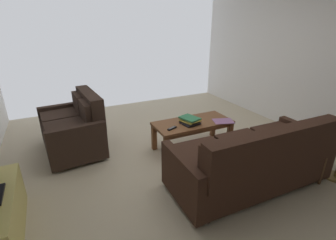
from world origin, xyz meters
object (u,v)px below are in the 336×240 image
object	(u,v)px
loveseat_near	(75,127)
book_stack	(190,120)
sofa_main	(254,159)
coffee_table	(193,126)
tv_remote	(172,128)
loose_magazine	(223,121)
end_table	(323,142)

from	to	relation	value
loveseat_near	book_stack	world-z (taller)	loveseat_near
sofa_main	coffee_table	size ratio (longest dim) A/B	1.64
coffee_table	tv_remote	bearing A→B (deg)	14.16
coffee_table	tv_remote	size ratio (longest dim) A/B	7.30
loose_magazine	book_stack	bearing A→B (deg)	92.59
end_table	loveseat_near	bearing A→B (deg)	-36.41
end_table	book_stack	bearing A→B (deg)	-46.39
sofa_main	loveseat_near	world-z (taller)	loveseat_near
coffee_table	tv_remote	distance (m)	0.43
end_table	loose_magazine	xyz separation A→B (m)	(0.70, -1.12, 0.00)
loveseat_near	book_stack	xyz separation A→B (m)	(-1.57, 0.78, 0.12)
loveseat_near	end_table	size ratio (longest dim) A/B	2.18
loveseat_near	coffee_table	xyz separation A→B (m)	(-1.65, 0.74, 0.00)
coffee_table	end_table	distance (m)	1.73
tv_remote	coffee_table	bearing A→B (deg)	-165.84
loveseat_near	coffee_table	world-z (taller)	loveseat_near
tv_remote	loose_magazine	distance (m)	0.84
loveseat_near	loose_magazine	world-z (taller)	loveseat_near
book_stack	loose_magazine	distance (m)	0.53
tv_remote	book_stack	bearing A→B (deg)	-169.80
coffee_table	loveseat_near	bearing A→B (deg)	-24.10
book_stack	loose_magazine	xyz separation A→B (m)	(-0.51, 0.15, -0.05)
end_table	tv_remote	world-z (taller)	end_table
coffee_table	end_table	size ratio (longest dim) A/B	2.14
coffee_table	book_stack	distance (m)	0.15
loveseat_near	loose_magazine	size ratio (longest dim) A/B	4.08
loveseat_near	coffee_table	distance (m)	1.80
sofa_main	book_stack	distance (m)	1.13
loveseat_near	coffee_table	size ratio (longest dim) A/B	1.02
coffee_table	loose_magazine	distance (m)	0.47
coffee_table	book_stack	bearing A→B (deg)	29.37
tv_remote	loveseat_near	bearing A→B (deg)	-34.22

